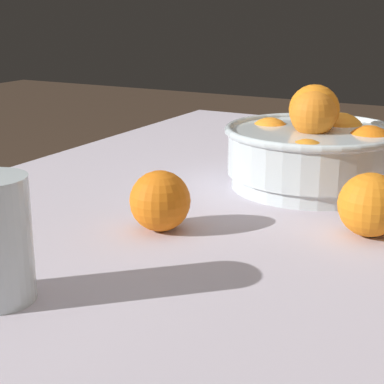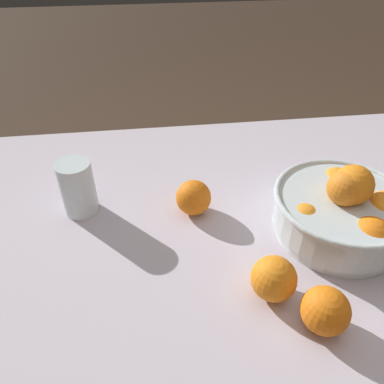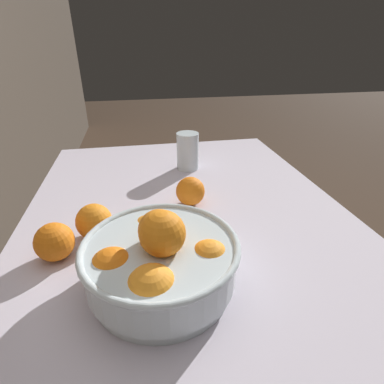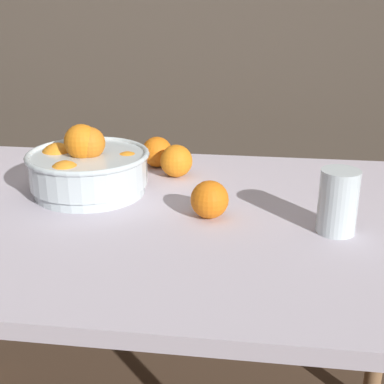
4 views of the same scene
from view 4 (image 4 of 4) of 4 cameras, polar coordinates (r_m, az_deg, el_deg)
dining_table at (r=1.15m, az=-6.40°, el=-5.79°), size 1.37×0.82×0.77m
fruit_bowl at (r=1.21m, az=-11.11°, el=2.61°), size 0.27×0.27×0.16m
juice_glass at (r=1.02m, az=15.29°, el=-1.29°), size 0.07×0.07×0.12m
orange_loose_near_bowl at (r=1.37m, az=-3.89°, el=4.30°), size 0.08×0.08×0.08m
orange_loose_front at (r=1.29m, az=-1.69°, el=3.33°), size 0.08×0.08×0.08m
orange_loose_aside at (r=1.06m, az=1.89°, el=-0.81°), size 0.08×0.08×0.08m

